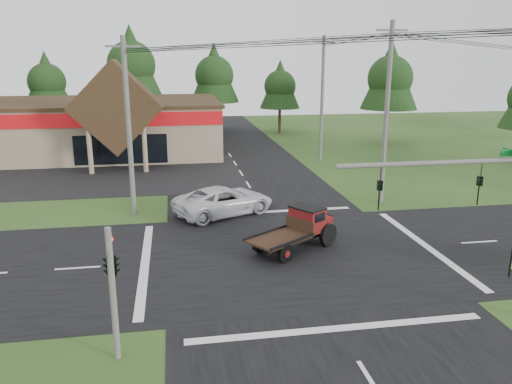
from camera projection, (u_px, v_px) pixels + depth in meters
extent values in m
plane|color=#234117|center=(292.00, 255.00, 24.28)|extent=(120.00, 120.00, 0.00)
cube|color=black|center=(292.00, 254.00, 24.28)|extent=(12.00, 120.00, 0.02)
cube|color=black|center=(292.00, 254.00, 24.28)|extent=(120.00, 12.00, 0.02)
cube|color=black|center=(67.00, 177.00, 40.13)|extent=(28.00, 14.00, 0.02)
cube|color=gray|center=(65.00, 128.00, 49.64)|extent=(30.00, 15.00, 5.00)
cube|color=#342115|center=(63.00, 102.00, 48.97)|extent=(30.40, 15.40, 0.30)
cube|color=#B10D12|center=(46.00, 121.00, 42.03)|extent=(30.00, 0.12, 1.20)
cube|color=#342115|center=(117.00, 107.00, 41.77)|extent=(7.78, 4.00, 7.78)
cylinder|color=gray|center=(90.00, 150.00, 40.66)|extent=(0.40, 0.40, 4.00)
cylinder|color=gray|center=(145.00, 148.00, 41.37)|extent=(0.40, 0.40, 4.00)
cube|color=black|center=(121.00, 149.00, 43.70)|extent=(8.00, 0.08, 2.60)
cylinder|color=#595651|center=(454.00, 162.00, 16.14)|extent=(8.00, 0.16, 0.16)
imported|color=black|center=(479.00, 191.00, 16.56)|extent=(0.16, 0.20, 1.00)
imported|color=black|center=(379.00, 195.00, 16.00)|extent=(0.16, 0.20, 1.00)
cube|color=#0C6626|center=(511.00, 153.00, 16.40)|extent=(0.80, 0.04, 0.22)
cylinder|color=#595651|center=(113.00, 295.00, 15.37)|extent=(0.20, 0.20, 4.40)
imported|color=black|center=(110.00, 247.00, 15.17)|extent=(0.53, 2.48, 1.00)
sphere|color=#FF0C0C|center=(110.00, 239.00, 15.26)|extent=(0.18, 0.18, 0.18)
cylinder|color=#595651|center=(129.00, 129.00, 29.25)|extent=(0.30, 0.30, 10.50)
cube|color=#595651|center=(123.00, 46.00, 28.04)|extent=(2.00, 0.12, 0.12)
cylinder|color=#595651|center=(386.00, 115.00, 31.69)|extent=(0.30, 0.30, 11.50)
cube|color=#595651|center=(392.00, 30.00, 30.35)|extent=(2.00, 0.12, 0.12)
cylinder|color=#595651|center=(322.00, 100.00, 45.06)|extent=(0.30, 0.30, 11.20)
cube|color=#595651|center=(324.00, 42.00, 43.75)|extent=(2.00, 0.12, 0.12)
cylinder|color=#332316|center=(51.00, 122.00, 60.62)|extent=(0.36, 0.36, 3.50)
cone|color=#163313|center=(47.00, 79.00, 59.30)|extent=(5.60, 5.60, 6.60)
sphere|color=#163313|center=(47.00, 82.00, 59.38)|extent=(4.40, 4.40, 4.40)
cylinder|color=#332316|center=(134.00, 117.00, 61.13)|extent=(0.36, 0.36, 4.55)
cone|color=#163313|center=(131.00, 62.00, 59.42)|extent=(7.28, 7.28, 8.58)
sphere|color=#163313|center=(131.00, 65.00, 59.52)|extent=(5.72, 5.72, 5.72)
cylinder|color=#332316|center=(215.00, 117.00, 63.77)|extent=(0.36, 0.36, 3.85)
cone|color=#163313|center=(214.00, 73.00, 62.33)|extent=(6.16, 6.16, 7.26)
sphere|color=#163313|center=(214.00, 75.00, 62.41)|extent=(4.84, 4.84, 4.84)
cylinder|color=#332316|center=(280.00, 121.00, 63.24)|extent=(0.36, 0.36, 3.15)
cone|color=#163313|center=(280.00, 84.00, 62.06)|extent=(5.04, 5.04, 5.94)
sphere|color=#163313|center=(280.00, 86.00, 62.13)|extent=(3.96, 3.96, 3.96)
cylinder|color=#332316|center=(387.00, 126.00, 55.23)|extent=(0.36, 0.36, 3.85)
cone|color=#163313|center=(390.00, 75.00, 53.78)|extent=(6.16, 6.16, 7.26)
sphere|color=#163313|center=(390.00, 78.00, 53.87)|extent=(4.84, 4.84, 4.84)
imported|color=silver|center=(224.00, 201.00, 30.37)|extent=(6.81, 5.16, 1.72)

